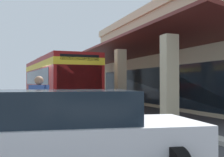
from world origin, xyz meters
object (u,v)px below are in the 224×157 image
Objects in this scene: parked_sedan_white at (68,133)px; pedestrian at (39,105)px; transit_bus at (56,79)px; potted_palm at (87,93)px.

parked_sedan_white is 3.07m from pedestrian.
transit_bus reaches higher than parked_sedan_white.
potted_palm reaches higher than parked_sedan_white.
transit_bus is 11.70m from pedestrian.
pedestrian is at bearing -10.26° from transit_bus.
parked_sedan_white is at bearing 3.97° from pedestrian.
potted_palm is at bearing 161.98° from pedestrian.
transit_bus is at bearing -31.80° from potted_palm.
transit_bus is 3.55× the size of potted_palm.
potted_palm is at bearing 148.20° from transit_bus.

